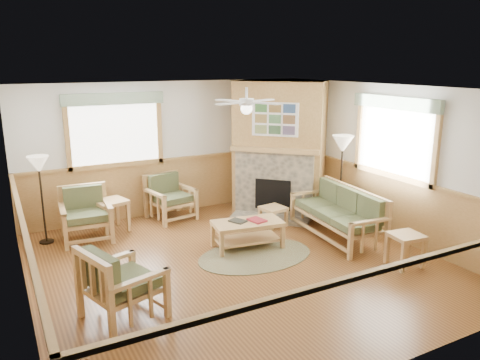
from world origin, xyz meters
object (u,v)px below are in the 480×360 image
floor_lamp_left (42,200)px  floor_lamp_right (341,181)px  coffee_table (248,234)px  end_table_sofa (405,250)px  armchair_left (123,282)px  footstool (273,216)px  armchair_back_right (171,197)px  end_table_chairs (112,216)px  sofa (336,213)px  armchair_back_left (86,215)px

floor_lamp_left → floor_lamp_right: size_ratio=0.88×
coffee_table → end_table_sofa: 2.53m
armchair_left → footstool: 3.92m
armchair_back_right → footstool: 2.08m
end_table_chairs → sofa: bearing=-32.4°
end_table_sofa → floor_lamp_left: size_ratio=0.34×
armchair_back_right → end_table_sofa: 4.52m
armchair_back_left → end_table_chairs: bearing=28.5°
armchair_back_right → end_table_chairs: size_ratio=1.49×
sofa → armchair_back_right: 3.27m
sofa → end_table_sofa: size_ratio=3.73×
armchair_back_left → armchair_back_right: armchair_back_left is taller
coffee_table → footstool: (0.96, 0.72, -0.05)m
coffee_table → end_table_chairs: (-1.84, 1.88, 0.07)m
end_table_chairs → armchair_back_right: bearing=7.2°
armchair_back_right → footstool: armchair_back_right is taller
sofa → floor_lamp_right: 0.80m
end_table_sofa → footstool: bearing=108.2°
armchair_back_left → armchair_left: bearing=-87.8°
armchair_left → coffee_table: size_ratio=0.81×
armchair_back_left → floor_lamp_left: 0.76m
floor_lamp_left → end_table_sofa: bearing=-37.3°
end_table_chairs → coffee_table: bearing=-45.5°
armchair_back_left → armchair_back_right: size_ratio=1.04×
footstool → floor_lamp_left: 4.16m
end_table_chairs → floor_lamp_right: (3.95, -1.73, 0.58)m
footstool → sofa: bearing=-57.4°
sofa → armchair_back_right: bearing=-131.1°
floor_lamp_left → armchair_back_right: bearing=4.3°
armchair_left → floor_lamp_right: size_ratio=0.53×
floor_lamp_right → sofa: bearing=-134.6°
sofa → armchair_back_left: armchair_back_left is taller
armchair_left → end_table_sofa: armchair_left is taller
armchair_left → footstool: bearing=-77.1°
armchair_back_left → floor_lamp_right: size_ratio=0.53×
end_table_chairs → floor_lamp_right: bearing=-23.6°
coffee_table → armchair_back_left: bearing=153.1°
armchair_left → end_table_chairs: 3.17m
coffee_table → end_table_sofa: end_table_sofa is taller
armchair_back_left → end_table_sofa: 5.37m
armchair_back_right → floor_lamp_left: bearing=172.7°
armchair_back_right → end_table_chairs: armchair_back_right is taller
armchair_back_left → end_table_sofa: size_ratio=1.78×
end_table_chairs → floor_lamp_right: floor_lamp_right is taller
armchair_back_right → end_table_sofa: (2.42, -3.82, -0.19)m
armchair_back_left → coffee_table: 2.87m
sofa → end_table_chairs: 4.12m
floor_lamp_left → floor_lamp_right: (5.10, -1.70, 0.10)m
armchair_left → coffee_table: (2.43, 1.23, -0.24)m
floor_lamp_left → footstool: bearing=-16.0°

